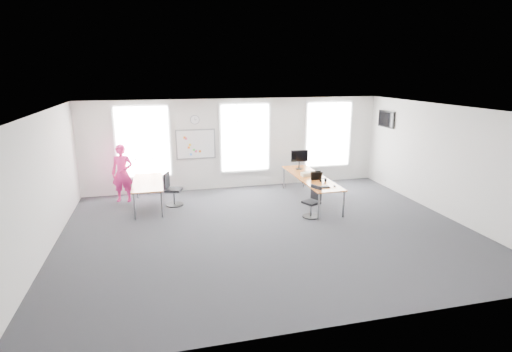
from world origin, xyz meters
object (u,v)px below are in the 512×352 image
object	(u,v)px
chair_left	(172,191)
headphones	(323,180)
desk_left	(148,184)
person	(122,173)
desk_right	(311,178)
monitor	(299,158)
keyboard	(322,187)
chair_right	(313,203)

from	to	relation	value
chair_left	headphones	size ratio (longest dim) A/B	5.19
desk_left	person	world-z (taller)	person
desk_right	headphones	xyz separation A→B (m)	(0.14, -0.59, 0.10)
person	monitor	bearing A→B (deg)	8.56
desk_right	keyboard	xyz separation A→B (m)	(-0.14, -1.15, 0.06)
monitor	chair_right	bearing A→B (deg)	-97.50
chair_left	person	world-z (taller)	person
keyboard	monitor	bearing A→B (deg)	85.01
desk_left	monitor	world-z (taller)	monitor
desk_right	headphones	size ratio (longest dim) A/B	16.74
desk_right	headphones	distance (m)	0.61
desk_right	chair_right	xyz separation A→B (m)	(-0.44, -1.27, -0.34)
desk_right	desk_left	world-z (taller)	desk_right
desk_right	person	bearing A→B (deg)	165.88
chair_right	person	size ratio (longest dim) A/B	0.49
chair_left	desk_right	bearing A→B (deg)	-79.23
keyboard	headphones	size ratio (longest dim) A/B	2.40
chair_right	person	xyz separation A→B (m)	(-5.08, 2.66, 0.50)
desk_left	keyboard	xyz separation A→B (m)	(4.64, -1.78, 0.08)
chair_right	keyboard	bearing A→B (deg)	87.47
desk_left	person	size ratio (longest dim) A/B	1.19
chair_right	person	bearing A→B (deg)	-142.14
person	monitor	distance (m)	5.53
person	monitor	xyz separation A→B (m)	(5.51, -0.37, 0.27)
headphones	chair_right	bearing A→B (deg)	-140.43
person	keyboard	size ratio (longest dim) A/B	3.87
desk_left	monitor	bearing A→B (deg)	4.55
desk_right	desk_left	xyz separation A→B (m)	(-4.78, 0.63, -0.02)
monitor	desk_right	bearing A→B (deg)	-86.34
desk_right	chair_right	distance (m)	1.38
person	chair_left	bearing A→B (deg)	-15.23
desk_right	chair_left	bearing A→B (deg)	171.04
desk_left	chair_left	xyz separation A→B (m)	(0.67, 0.01, -0.27)
desk_left	headphones	world-z (taller)	headphones
desk_right	monitor	world-z (taller)	monitor
desk_right	desk_left	bearing A→B (deg)	172.43
chair_right	headphones	bearing A→B (deg)	115.21
desk_right	person	distance (m)	5.69
desk_left	monitor	xyz separation A→B (m)	(4.77, 0.38, 0.45)
chair_left	person	bearing A→B (deg)	82.05
desk_right	chair_left	size ratio (longest dim) A/B	3.22
person	chair_right	bearing A→B (deg)	-15.15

